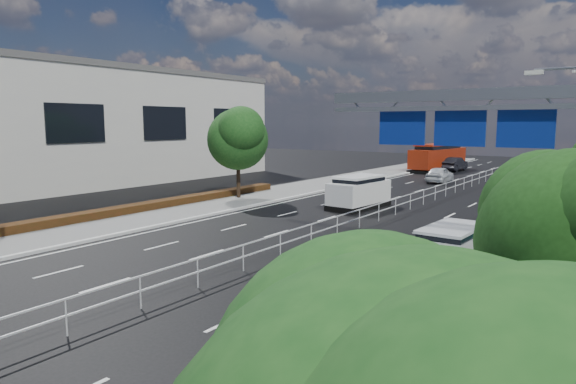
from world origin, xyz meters
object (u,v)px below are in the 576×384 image
Objects in this scene: white_minivan at (359,192)px; parked_car_dark at (545,210)px; near_car_silver at (440,175)px; near_car_dark at (454,164)px; parked_car_teal at (529,238)px; red_bus at (438,157)px; silver_minivan at (452,250)px; overhead_gantry at (478,121)px.

parked_car_dark is (10.76, 1.88, -0.40)m from white_minivan.
near_car_silver is 18.99m from parked_car_dark.
near_car_dark reaches higher than parked_car_teal.
silver_minivan is at bearing -64.49° from red_bus.
silver_minivan is 0.99× the size of parked_car_dark.
silver_minivan is at bearing 106.40° from near_car_silver.
near_car_dark is at bearing -81.46° from near_car_silver.
white_minivan is 0.47× the size of red_bus.
parked_car_dark is (11.09, -15.41, -0.11)m from near_car_silver.
parked_car_dark is (1.01, 11.31, -4.97)m from overhead_gantry.
red_bus is at bearing 110.83° from parked_car_teal.
white_minivan is 1.05× the size of parked_car_teal.
near_car_silver is at bearing 112.14° from silver_minivan.
white_minivan is (-9.75, 9.43, -4.57)m from overhead_gantry.
parked_car_dark is at bearing 90.69° from parked_car_teal.
overhead_gantry is at bearing -96.59° from parked_car_dark.
near_car_dark is 42.83m from silver_minivan.
overhead_gantry is 28.97m from near_car_silver.
overhead_gantry reaches higher than silver_minivan.
red_bus is 31.23m from parked_car_dark.
near_car_dark is (-2.79, 29.76, -0.24)m from white_minivan.
white_minivan reaches higher than parked_car_dark.
silver_minivan is at bearing -44.81° from white_minivan.
parked_car_dark is (-0.55, 8.35, -0.03)m from parked_car_teal.
red_bus reaches higher than white_minivan.
red_bus reaches higher than near_car_dark.
near_car_dark reaches higher than near_car_silver.
silver_minivan is (12.30, -41.03, 0.06)m from near_car_dark.
near_car_dark is at bearing 107.75° from overhead_gantry.
silver_minivan is (14.00, -40.39, -0.76)m from red_bus.
near_car_dark is 1.13× the size of silver_minivan.
red_bus is at bearing 103.80° from white_minivan.
parked_car_teal is (1.56, 2.96, -4.94)m from overhead_gantry.
white_minivan is 29.89m from near_car_dark.
parked_car_dark is at bearing 123.12° from near_car_silver.
silver_minivan is (9.84, -28.57, 0.12)m from near_car_silver.
overhead_gantry is 41.42m from near_car_dark.
near_car_silver is (-10.08, 26.72, -4.86)m from overhead_gantry.
white_minivan is at bearing -171.59° from parked_car_dark.
parked_car_teal is (11.31, -6.47, -0.37)m from white_minivan.
silver_minivan is 13.22m from parked_car_dark.
red_bus is 2.18× the size of near_car_dark.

